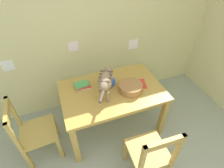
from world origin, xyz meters
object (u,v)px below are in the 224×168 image
object	(u,v)px
magazine	(135,84)
coffee_mug	(108,79)
book_stack	(82,85)
wicker_basket	(131,87)
wooden_chair_far	(150,153)
wooden_chair_near	(34,132)
cat	(106,80)
saucer_bowl	(108,82)
dining_table	(112,95)

from	to	relation	value
magazine	coffee_mug	bearing A→B (deg)	171.41
book_stack	wicker_basket	xyz separation A→B (m)	(0.56, -0.28, 0.02)
magazine	wooden_chair_far	size ratio (longest dim) A/B	0.32
book_stack	wicker_basket	distance (m)	0.63
coffee_mug	magazine	distance (m)	0.36
wicker_basket	wooden_chair_far	distance (m)	0.79
wooden_chair_near	wooden_chair_far	distance (m)	1.38
cat	wooden_chair_near	world-z (taller)	cat
coffee_mug	wooden_chair_far	world-z (taller)	wooden_chair_far
cat	wooden_chair_near	size ratio (longest dim) A/B	0.67
saucer_bowl	coffee_mug	distance (m)	0.06
dining_table	book_stack	bearing A→B (deg)	150.83
magazine	wicker_basket	world-z (taller)	wicker_basket
wooden_chair_far	saucer_bowl	bearing A→B (deg)	101.32
wooden_chair_near	saucer_bowl	bearing A→B (deg)	98.65
coffee_mug	wooden_chair_far	size ratio (longest dim) A/B	0.13
cat	magazine	bearing A→B (deg)	30.09
dining_table	saucer_bowl	distance (m)	0.18
dining_table	wooden_chair_far	bearing A→B (deg)	-79.87
saucer_bowl	wooden_chair_near	size ratio (longest dim) A/B	0.21
book_stack	cat	bearing A→B (deg)	-40.45
dining_table	coffee_mug	world-z (taller)	coffee_mug
magazine	book_stack	distance (m)	0.69
dining_table	wooden_chair_near	world-z (taller)	wooden_chair_near
coffee_mug	wooden_chair_far	xyz separation A→B (m)	(0.14, -0.95, -0.37)
magazine	cat	bearing A→B (deg)	-160.77
wooden_chair_far	wicker_basket	bearing A→B (deg)	86.61
magazine	wooden_chair_near	xyz separation A→B (m)	(-1.36, -0.08, -0.30)
dining_table	coffee_mug	xyz separation A→B (m)	(0.00, 0.14, 0.17)
wicker_basket	wooden_chair_far	world-z (taller)	wooden_chair_far
dining_table	wooden_chair_far	size ratio (longest dim) A/B	1.42
saucer_bowl	magazine	xyz separation A→B (m)	(0.33, -0.15, -0.01)
saucer_bowl	wooden_chair_near	distance (m)	1.10
cat	wooden_chair_near	bearing A→B (deg)	-150.34
magazine	dining_table	bearing A→B (deg)	-164.36
cat	saucer_bowl	distance (m)	0.27
wooden_chair_near	dining_table	bearing A→B (deg)	90.77
magazine	wooden_chair_near	size ratio (longest dim) A/B	0.32
dining_table	magazine	world-z (taller)	magazine
saucer_bowl	wooden_chair_near	world-z (taller)	wooden_chair_near
dining_table	wicker_basket	distance (m)	0.27
coffee_mug	magazine	world-z (taller)	coffee_mug
wicker_basket	cat	bearing A→B (deg)	168.12
cat	wicker_basket	bearing A→B (deg)	14.71
saucer_bowl	wooden_chair_far	size ratio (longest dim) A/B	0.21
coffee_mug	book_stack	distance (m)	0.35
dining_table	magazine	xyz separation A→B (m)	(0.32, -0.00, 0.09)
coffee_mug	book_stack	world-z (taller)	coffee_mug
magazine	book_stack	world-z (taller)	book_stack
wooden_chair_far	wooden_chair_near	bearing A→B (deg)	150.90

